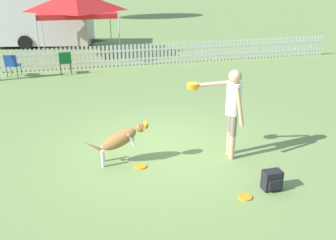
{
  "coord_description": "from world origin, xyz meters",
  "views": [
    {
      "loc": [
        -1.67,
        -6.85,
        3.39
      ],
      "look_at": [
        -0.03,
        -0.54,
        0.84
      ],
      "focal_mm": 40.0,
      "sensor_mm": 36.0,
      "label": 1
    }
  ],
  "objects_px": {
    "frisbee_near_handler": "(140,166)",
    "folding_chair_blue_left": "(12,64)",
    "canopy_tent_main": "(76,3)",
    "frisbee_near_dog": "(245,197)",
    "equipment_trailer": "(42,21)",
    "leaping_dog": "(120,139)",
    "backpack_on_grass": "(272,180)",
    "folding_chair_center": "(65,61)",
    "handler_person": "(231,103)"
  },
  "relations": [
    {
      "from": "handler_person",
      "to": "backpack_on_grass",
      "type": "distance_m",
      "value": 1.66
    },
    {
      "from": "handler_person",
      "to": "leaping_dog",
      "type": "bearing_deg",
      "value": 90.33
    },
    {
      "from": "folding_chair_center",
      "to": "equipment_trailer",
      "type": "xyz_separation_m",
      "value": [
        -1.02,
        6.28,
        0.73
      ]
    },
    {
      "from": "handler_person",
      "to": "folding_chair_blue_left",
      "type": "height_order",
      "value": "handler_person"
    },
    {
      "from": "folding_chair_blue_left",
      "to": "leaping_dog",
      "type": "bearing_deg",
      "value": 125.12
    },
    {
      "from": "handler_person",
      "to": "folding_chair_center",
      "type": "height_order",
      "value": "handler_person"
    },
    {
      "from": "leaping_dog",
      "to": "frisbee_near_handler",
      "type": "distance_m",
      "value": 0.64
    },
    {
      "from": "leaping_dog",
      "to": "frisbee_near_handler",
      "type": "height_order",
      "value": "leaping_dog"
    },
    {
      "from": "frisbee_near_dog",
      "to": "equipment_trailer",
      "type": "height_order",
      "value": "equipment_trailer"
    },
    {
      "from": "handler_person",
      "to": "frisbee_near_handler",
      "type": "relative_size",
      "value": 7.84
    },
    {
      "from": "frisbee_near_dog",
      "to": "folding_chair_blue_left",
      "type": "xyz_separation_m",
      "value": [
        -4.55,
        9.1,
        0.47
      ]
    },
    {
      "from": "canopy_tent_main",
      "to": "equipment_trailer",
      "type": "bearing_deg",
      "value": 116.49
    },
    {
      "from": "folding_chair_blue_left",
      "to": "equipment_trailer",
      "type": "height_order",
      "value": "equipment_trailer"
    },
    {
      "from": "equipment_trailer",
      "to": "canopy_tent_main",
      "type": "bearing_deg",
      "value": -50.24
    },
    {
      "from": "folding_chair_center",
      "to": "canopy_tent_main",
      "type": "height_order",
      "value": "canopy_tent_main"
    },
    {
      "from": "leaping_dog",
      "to": "backpack_on_grass",
      "type": "relative_size",
      "value": 3.56
    },
    {
      "from": "leaping_dog",
      "to": "folding_chair_blue_left",
      "type": "bearing_deg",
      "value": -152.51
    },
    {
      "from": "folding_chair_blue_left",
      "to": "folding_chair_center",
      "type": "xyz_separation_m",
      "value": [
        1.8,
        -0.1,
        0.02
      ]
    },
    {
      "from": "frisbee_near_handler",
      "to": "canopy_tent_main",
      "type": "relative_size",
      "value": 0.07
    },
    {
      "from": "folding_chair_center",
      "to": "equipment_trailer",
      "type": "height_order",
      "value": "equipment_trailer"
    },
    {
      "from": "equipment_trailer",
      "to": "frisbee_near_handler",
      "type": "bearing_deg",
      "value": -67.21
    },
    {
      "from": "equipment_trailer",
      "to": "leaping_dog",
      "type": "bearing_deg",
      "value": -68.36
    },
    {
      "from": "frisbee_near_handler",
      "to": "equipment_trailer",
      "type": "xyz_separation_m",
      "value": [
        -2.32,
        13.83,
        1.22
      ]
    },
    {
      "from": "frisbee_near_handler",
      "to": "handler_person",
      "type": "bearing_deg",
      "value": 0.44
    },
    {
      "from": "frisbee_near_handler",
      "to": "canopy_tent_main",
      "type": "height_order",
      "value": "canopy_tent_main"
    },
    {
      "from": "folding_chair_center",
      "to": "frisbee_near_dog",
      "type": "bearing_deg",
      "value": 102.77
    },
    {
      "from": "handler_person",
      "to": "canopy_tent_main",
      "type": "relative_size",
      "value": 0.56
    },
    {
      "from": "leaping_dog",
      "to": "equipment_trailer",
      "type": "xyz_separation_m",
      "value": [
        -2.0,
        13.58,
        0.73
      ]
    },
    {
      "from": "frisbee_near_handler",
      "to": "equipment_trailer",
      "type": "relative_size",
      "value": 0.04
    },
    {
      "from": "frisbee_near_handler",
      "to": "folding_chair_center",
      "type": "bearing_deg",
      "value": 99.75
    },
    {
      "from": "backpack_on_grass",
      "to": "leaping_dog",
      "type": "bearing_deg",
      "value": 145.65
    },
    {
      "from": "leaping_dog",
      "to": "folding_chair_blue_left",
      "type": "distance_m",
      "value": 7.9
    },
    {
      "from": "frisbee_near_handler",
      "to": "folding_chair_blue_left",
      "type": "xyz_separation_m",
      "value": [
        -3.1,
        7.65,
        0.47
      ]
    },
    {
      "from": "backpack_on_grass",
      "to": "folding_chair_center",
      "type": "height_order",
      "value": "folding_chair_center"
    },
    {
      "from": "frisbee_near_dog",
      "to": "frisbee_near_handler",
      "type": "bearing_deg",
      "value": 135.05
    },
    {
      "from": "leaping_dog",
      "to": "folding_chair_blue_left",
      "type": "height_order",
      "value": "leaping_dog"
    },
    {
      "from": "handler_person",
      "to": "frisbee_near_handler",
      "type": "distance_m",
      "value": 2.08
    },
    {
      "from": "leaping_dog",
      "to": "backpack_on_grass",
      "type": "distance_m",
      "value": 2.82
    },
    {
      "from": "handler_person",
      "to": "frisbee_near_dog",
      "type": "bearing_deg",
      "value": 174.88
    },
    {
      "from": "frisbee_near_dog",
      "to": "backpack_on_grass",
      "type": "height_order",
      "value": "backpack_on_grass"
    },
    {
      "from": "canopy_tent_main",
      "to": "equipment_trailer",
      "type": "distance_m",
      "value": 3.8
    },
    {
      "from": "frisbee_near_dog",
      "to": "leaping_dog",
      "type": "bearing_deg",
      "value": 136.15
    },
    {
      "from": "backpack_on_grass",
      "to": "folding_chair_center",
      "type": "bearing_deg",
      "value": 110.34
    },
    {
      "from": "frisbee_near_dog",
      "to": "equipment_trailer",
      "type": "distance_m",
      "value": 15.79
    },
    {
      "from": "backpack_on_grass",
      "to": "canopy_tent_main",
      "type": "relative_size",
      "value": 0.11
    },
    {
      "from": "folding_chair_center",
      "to": "canopy_tent_main",
      "type": "bearing_deg",
      "value": -105.72
    },
    {
      "from": "frisbee_near_dog",
      "to": "folding_chair_center",
      "type": "distance_m",
      "value": 9.43
    },
    {
      "from": "leaping_dog",
      "to": "backpack_on_grass",
      "type": "bearing_deg",
      "value": 62.56
    },
    {
      "from": "backpack_on_grass",
      "to": "folding_chair_center",
      "type": "xyz_separation_m",
      "value": [
        -3.29,
        8.88,
        0.33
      ]
    },
    {
      "from": "leaping_dog",
      "to": "equipment_trailer",
      "type": "bearing_deg",
      "value": -164.72
    }
  ]
}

